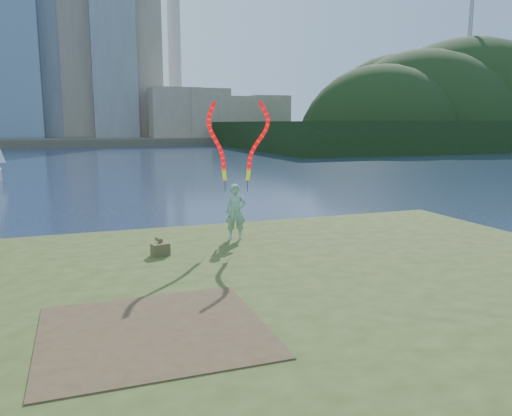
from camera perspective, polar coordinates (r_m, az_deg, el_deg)
name	(u,v)px	position (r m, az deg, el deg)	size (l,w,h in m)	color
ground	(234,296)	(11.28, -2.54, -9.99)	(320.00, 320.00, 0.00)	#19263F
grassy_knoll	(272,319)	(9.13, 1.79, -12.56)	(20.00, 18.00, 0.80)	#354318
dirt_patch	(154,331)	(7.63, -11.60, -13.57)	(3.20, 3.00, 0.02)	#47331E
far_shore	(94,139)	(105.25, -18.07, 7.47)	(320.00, 40.00, 1.20)	#4A4536
wooded_hill	(460,144)	(94.11, 22.33, 6.75)	(78.00, 50.00, 63.00)	black
woman_with_ribbons	(236,184)	(12.84, -2.32, 2.78)	(1.90, 0.63, 3.86)	#1A6632
canvas_bag	(160,249)	(11.67, -10.89, -4.59)	(0.44, 0.50, 0.37)	brown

